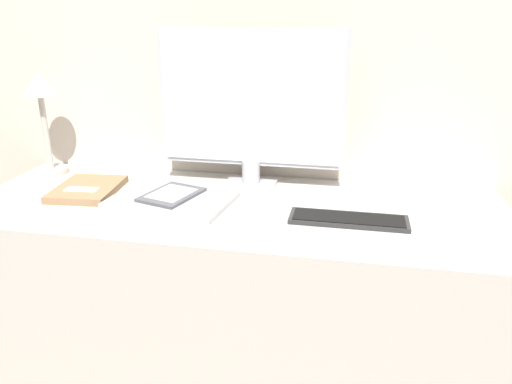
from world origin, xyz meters
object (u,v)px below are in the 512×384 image
desk_lamp (42,105)px  notebook (87,189)px  laptop (172,200)px  ereader (172,195)px  monitor (251,105)px  keyboard (348,219)px

desk_lamp → notebook: 0.35m
laptop → notebook: size_ratio=1.51×
ereader → notebook: size_ratio=0.85×
ereader → notebook: ereader is taller
monitor → notebook: monitor is taller
laptop → desk_lamp: (-0.51, 0.19, 0.23)m
monitor → notebook: 0.57m
keyboard → notebook: notebook is taller
keyboard → laptop: laptop is taller
ereader → notebook: 0.29m
ereader → desk_lamp: (-0.51, 0.18, 0.21)m
laptop → ereader: ereader is taller
monitor → notebook: size_ratio=2.39×
laptop → notebook: bearing=173.3°
monitor → laptop: (-0.20, -0.20, -0.25)m
monitor → ereader: size_ratio=2.81×
monitor → desk_lamp: (-0.71, -0.01, -0.02)m
keyboard → ereader: bearing=174.8°
keyboard → ereader: 0.52m
keyboard → ereader: ereader is taller
monitor → desk_lamp: size_ratio=1.70×
keyboard → desk_lamp: 1.08m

